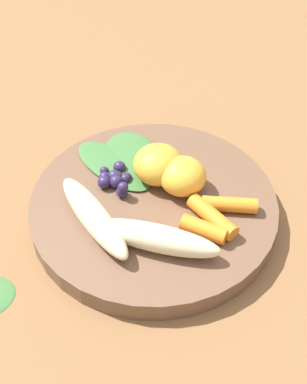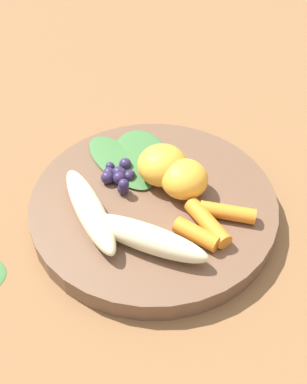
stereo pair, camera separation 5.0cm
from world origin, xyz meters
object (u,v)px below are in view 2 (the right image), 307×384
Objects in this scene: banana_peeled_left at (146,238)px; orange_segment_near at (162,165)px; bowl at (154,206)px; banana_peeled_right at (90,210)px.

orange_segment_near is (-0.04, -0.09, 0.01)m from banana_peeled_left.
banana_peeled_left is (0.03, 0.06, 0.03)m from bowl.
bowl is at bearing 108.05° from banana_peeled_left.
banana_peeled_right is 0.09m from orange_segment_near.
orange_segment_near is at bearing 104.00° from banana_peeled_right.
orange_segment_near is (-0.09, -0.03, 0.01)m from banana_peeled_right.
banana_peeled_left reaches higher than bowl.
banana_peeled_right reaches higher than bowl.
banana_peeled_right is at bearing 171.93° from banana_peeled_left.
bowl is 0.07m from banana_peeled_right.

